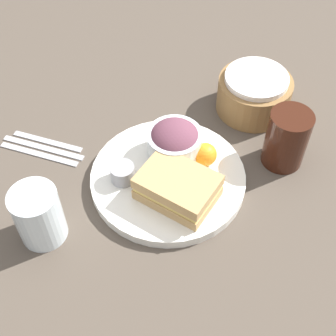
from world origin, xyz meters
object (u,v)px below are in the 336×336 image
at_px(spoon, 48,141).
at_px(water_glass, 39,215).
at_px(plate, 168,178).
at_px(dressing_cup, 122,173).
at_px(knife, 43,147).
at_px(drink_glass, 287,139).
at_px(sandwich, 178,187).
at_px(salad_bowl, 175,141).
at_px(fork, 39,154).
at_px(bread_basket, 254,93).

height_order(spoon, water_glass, water_glass).
distance_m(plate, dressing_cup, 0.09).
distance_m(knife, water_glass, 0.20).
distance_m(dressing_cup, knife, 0.19).
distance_m(dressing_cup, drink_glass, 0.31).
bearing_deg(spoon, sandwich, 168.78).
xyz_separation_m(salad_bowl, spoon, (-0.21, -0.15, -0.05)).
height_order(fork, knife, same).
xyz_separation_m(plate, sandwich, (0.05, -0.02, 0.04)).
distance_m(salad_bowl, fork, 0.27).
distance_m(sandwich, bread_basket, 0.30).
relative_size(dressing_cup, spoon, 0.30).
relative_size(drink_glass, bread_basket, 0.77).
bearing_deg(sandwich, drink_glass, 72.50).
bearing_deg(drink_glass, bread_basket, 151.41).
xyz_separation_m(bread_basket, water_glass, (-0.05, -0.50, 0.01)).
distance_m(dressing_cup, bread_basket, 0.33).
bearing_deg(sandwich, plate, 154.94).
xyz_separation_m(plate, knife, (-0.23, -0.12, -0.01)).
xyz_separation_m(drink_glass, water_glass, (-0.18, -0.42, -0.01)).
bearing_deg(dressing_cup, knife, -163.57).
distance_m(plate, water_glass, 0.24).
bearing_deg(fork, spoon, -90.00).
distance_m(bread_basket, spoon, 0.43).
xyz_separation_m(sandwich, water_glass, (-0.11, -0.21, 0.01)).
relative_size(fork, water_glass, 1.56).
relative_size(dressing_cup, fork, 0.27).
distance_m(spoon, water_glass, 0.22).
distance_m(salad_bowl, knife, 0.27).
distance_m(plate, spoon, 0.26).
distance_m(salad_bowl, spoon, 0.26).
xyz_separation_m(plate, fork, (-0.22, -0.13, -0.01)).
xyz_separation_m(knife, spoon, (-0.01, 0.02, 0.00)).
bearing_deg(bread_basket, dressing_cup, -95.63).
distance_m(bread_basket, fork, 0.45).
relative_size(dressing_cup, bread_basket, 0.29).
relative_size(drink_glass, water_glass, 1.09).
relative_size(bread_basket, water_glass, 1.43).
xyz_separation_m(plate, dressing_cup, (-0.05, -0.07, 0.03)).
bearing_deg(water_glass, fork, 148.91).
xyz_separation_m(plate, spoon, (-0.24, -0.10, -0.01)).
bearing_deg(knife, salad_bowl, -168.22).
height_order(dressing_cup, bread_basket, bread_basket).
bearing_deg(spoon, drink_glass, -167.04).
distance_m(salad_bowl, dressing_cup, 0.11).
relative_size(bread_basket, fork, 0.92).
bearing_deg(dressing_cup, drink_glass, 57.66).
relative_size(drink_glass, fork, 0.70).
bearing_deg(drink_glass, dressing_cup, -122.34).
relative_size(sandwich, drink_glass, 1.28).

